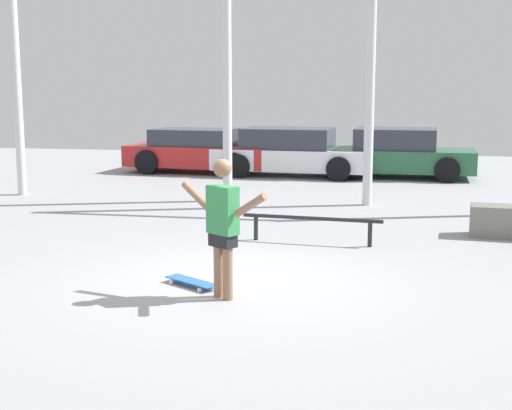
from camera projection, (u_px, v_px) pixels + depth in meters
The scene contains 9 objects.
ground_plane at pixel (231, 284), 9.10m from camera, with size 36.00×36.00×0.00m, color #9E9EA3.
skateboarder at pixel (223, 221), 8.32m from camera, with size 1.22×0.86×1.67m.
skateboard at pixel (192, 281), 8.97m from camera, with size 0.77×0.60×0.08m.
grind_rail at pixel (312, 222), 11.38m from camera, with size 2.26×0.27×0.44m.
canopy_support_left at pixel (117, 19), 15.45m from camera, with size 5.08×0.20×6.61m.
canopy_support_right at pixel (497, 13), 14.02m from camera, with size 5.08×0.20×6.61m.
parked_car_red at pixel (199, 151), 20.72m from camera, with size 4.36×2.27×1.27m.
parked_car_white at pixel (292, 153), 19.98m from camera, with size 4.56×2.20×1.33m.
parked_car_green at pixel (399, 154), 19.65m from camera, with size 4.05×2.15×1.34m.
Camera 1 is at (1.92, -8.60, 2.49)m, focal length 50.00 mm.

